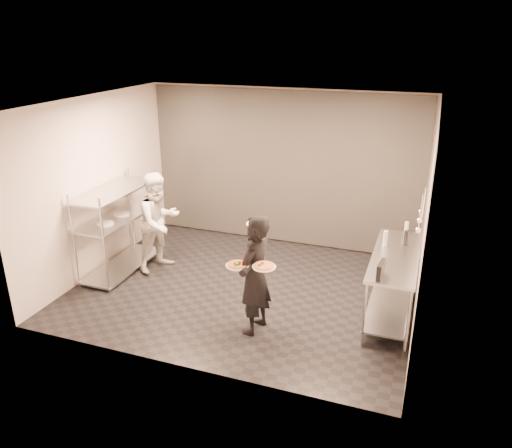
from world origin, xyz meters
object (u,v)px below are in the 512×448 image
(bottle_dark, at_px, (406,238))
(prep_counter, at_px, (394,274))
(bottle_clear, at_px, (406,228))
(pizza_plate_far, at_px, (264,266))
(pos_monitor, at_px, (381,270))
(pass_rack, at_px, (119,225))
(chef, at_px, (159,222))
(waiter, at_px, (255,275))
(salad_plate, at_px, (258,223))
(pizza_plate_near, at_px, (237,265))
(bottle_green, at_px, (385,239))

(bottle_dark, bearing_deg, prep_counter, -103.39)
(bottle_clear, bearing_deg, prep_counter, -94.97)
(pizza_plate_far, distance_m, pos_monitor, 1.41)
(pass_rack, distance_m, prep_counter, 4.33)
(chef, bearing_deg, bottle_clear, -60.92)
(waiter, relative_size, pos_monitor, 5.86)
(pizza_plate_far, height_order, bottle_dark, bottle_dark)
(chef, xyz_separation_m, salad_plate, (2.02, -0.91, 0.58))
(waiter, relative_size, bottle_clear, 8.68)
(waiter, bearing_deg, bottle_clear, 145.51)
(prep_counter, distance_m, bottle_dark, 0.56)
(pizza_plate_near, bearing_deg, waiter, 61.68)
(pizza_plate_near, relative_size, pos_monitor, 1.04)
(pizza_plate_far, relative_size, salad_plate, 0.95)
(pass_rack, bearing_deg, prep_counter, 0.03)
(waiter, relative_size, pizza_plate_near, 5.65)
(pizza_plate_far, xyz_separation_m, salad_plate, (-0.26, 0.52, 0.33))
(pizza_plate_near, bearing_deg, bottle_dark, 40.64)
(pos_monitor, bearing_deg, waiter, -164.02)
(chef, relative_size, pizza_plate_near, 5.72)
(waiter, distance_m, salad_plate, 0.67)
(chef, distance_m, pizza_plate_far, 2.71)
(pizza_plate_near, height_order, bottle_dark, bottle_dark)
(pass_rack, bearing_deg, bottle_dark, 4.96)
(bottle_green, xyz_separation_m, bottle_dark, (0.27, 0.13, -0.00))
(prep_counter, relative_size, pizza_plate_near, 6.31)
(bottle_clear, bearing_deg, bottle_dark, -87.10)
(salad_plate, height_order, bottle_dark, salad_plate)
(prep_counter, height_order, waiter, waiter)
(waiter, height_order, pizza_plate_far, waiter)
(pass_rack, height_order, prep_counter, pass_rack)
(waiter, relative_size, chef, 0.99)
(salad_plate, bearing_deg, bottle_clear, 39.61)
(chef, relative_size, bottle_dark, 7.75)
(prep_counter, bearing_deg, bottle_clear, 85.03)
(bottle_green, height_order, bottle_clear, bottle_green)
(bottle_green, bearing_deg, pizza_plate_near, -137.50)
(pos_monitor, distance_m, bottle_clear, 1.53)
(bottle_dark, bearing_deg, pizza_plate_far, -134.36)
(pizza_plate_near, height_order, pizza_plate_far, pizza_plate_far)
(prep_counter, bearing_deg, waiter, -149.34)
(pass_rack, bearing_deg, waiter, -19.95)
(pizza_plate_far, relative_size, bottle_green, 1.31)
(chef, relative_size, pizza_plate_far, 5.71)
(pizza_plate_near, relative_size, bottle_dark, 1.36)
(prep_counter, bearing_deg, chef, 176.28)
(waiter, bearing_deg, prep_counter, 130.19)
(bottle_dark, bearing_deg, pass_rack, -175.04)
(pizza_plate_far, xyz_separation_m, pos_monitor, (1.33, 0.47, -0.05))
(prep_counter, height_order, bottle_clear, bottle_clear)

